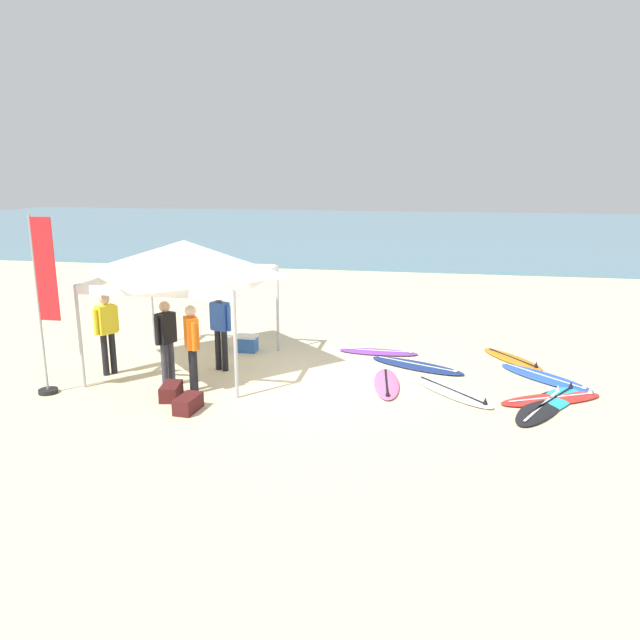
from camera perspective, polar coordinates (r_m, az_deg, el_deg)
ground_plane at (r=12.75m, az=-1.25°, el=-5.36°), size 80.00×80.00×0.00m
sea at (r=43.78m, az=7.32°, el=8.30°), size 80.00×36.00×0.10m
canopy_tent at (r=13.16m, az=-12.40°, el=5.65°), size 3.25×3.25×2.75m
surfboard_navy at (r=13.56m, az=8.96°, el=-4.18°), size 2.22×1.42×0.19m
surfboard_blue at (r=13.45m, az=20.09°, el=-5.02°), size 1.93×1.95×0.19m
surfboard_purple at (r=14.44m, az=5.46°, el=-2.94°), size 1.84×0.53×0.19m
surfboard_pink at (r=12.37m, az=6.16°, el=-5.86°), size 0.69×1.88×0.19m
surfboard_black at (r=11.85m, az=19.86°, el=-7.54°), size 1.50×2.19×0.19m
surfboard_white at (r=12.15m, az=12.10°, el=-6.48°), size 1.82×1.91×0.19m
surfboard_orange at (r=14.50m, az=17.34°, el=-3.46°), size 1.44×1.77×0.19m
surfboard_red at (r=12.28m, az=20.59°, el=-6.85°), size 2.09×1.37×0.19m
surfboard_cyan at (r=12.18m, az=20.61°, el=-7.03°), size 1.66×2.13×0.19m
person_black at (r=12.38m, az=-14.02°, el=-1.57°), size 0.34×0.52×1.71m
person_yellow at (r=13.43m, az=-19.10°, el=-0.73°), size 0.38×0.48×1.71m
person_blue at (r=13.12m, az=-9.18°, el=-0.47°), size 0.52×0.33×1.71m
person_orange at (r=11.91m, az=-11.75°, el=-2.05°), size 0.38×0.47×1.71m
banner_flag at (r=12.52m, az=-24.06°, el=0.55°), size 0.60×0.36×3.40m
gear_bag_near_tent at (r=11.26m, az=-12.09°, el=-7.56°), size 0.37×0.63×0.28m
gear_bag_by_pole at (r=11.92m, az=-13.60°, el=-6.43°), size 0.42×0.65×0.28m
cooler_box at (r=14.59m, az=-6.79°, el=-2.15°), size 0.50×0.36×0.39m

